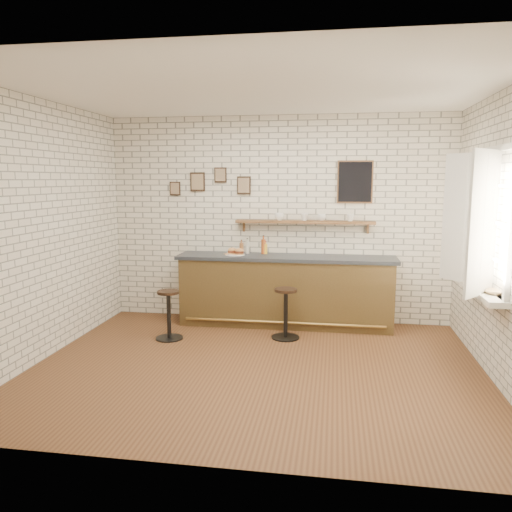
% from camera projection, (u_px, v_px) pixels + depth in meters
% --- Properties ---
extents(ground, '(5.00, 5.00, 0.00)m').
position_uv_depth(ground, '(257.00, 367.00, 5.60)').
color(ground, brown).
rests_on(ground, ground).
extents(bar_counter, '(3.10, 0.65, 1.01)m').
position_uv_depth(bar_counter, '(286.00, 290.00, 7.16)').
color(bar_counter, '#503C1D').
rests_on(bar_counter, ground).
extents(sandwich_plate, '(0.28, 0.28, 0.01)m').
position_uv_depth(sandwich_plate, '(235.00, 255.00, 7.17)').
color(sandwich_plate, white).
rests_on(sandwich_plate, bar_counter).
extents(ciabatta_sandwich, '(0.26, 0.18, 0.08)m').
position_uv_depth(ciabatta_sandwich, '(236.00, 251.00, 7.16)').
color(ciabatta_sandwich, tan).
rests_on(ciabatta_sandwich, sandwich_plate).
extents(potato_chips, '(0.27, 0.18, 0.00)m').
position_uv_depth(potato_chips, '(234.00, 254.00, 7.17)').
color(potato_chips, '#F1A655').
rests_on(potato_chips, sandwich_plate).
extents(bitters_bottle_brown, '(0.06, 0.06, 0.20)m').
position_uv_depth(bitters_bottle_brown, '(242.00, 248.00, 7.32)').
color(bitters_bottle_brown, brown).
rests_on(bitters_bottle_brown, bar_counter).
extents(bitters_bottle_white, '(0.06, 0.06, 0.22)m').
position_uv_depth(bitters_bottle_white, '(247.00, 247.00, 7.31)').
color(bitters_bottle_white, beige).
rests_on(bitters_bottle_white, bar_counter).
extents(bitters_bottle_amber, '(0.07, 0.07, 0.27)m').
position_uv_depth(bitters_bottle_amber, '(263.00, 246.00, 7.27)').
color(bitters_bottle_amber, '#9E4419').
rests_on(bitters_bottle_amber, bar_counter).
extents(condiment_bottle_yellow, '(0.06, 0.06, 0.19)m').
position_uv_depth(condiment_bottle_yellow, '(265.00, 249.00, 7.27)').
color(condiment_bottle_yellow, gold).
rests_on(condiment_bottle_yellow, bar_counter).
extents(bar_stool_left, '(0.36, 0.36, 0.65)m').
position_uv_depth(bar_stool_left, '(169.00, 313.00, 6.55)').
color(bar_stool_left, black).
rests_on(bar_stool_left, ground).
extents(bar_stool_right, '(0.37, 0.37, 0.67)m').
position_uv_depth(bar_stool_right, '(286.00, 312.00, 6.58)').
color(bar_stool_right, black).
rests_on(bar_stool_right, ground).
extents(wall_shelf, '(2.00, 0.18, 0.18)m').
position_uv_depth(wall_shelf, '(305.00, 222.00, 7.17)').
color(wall_shelf, brown).
rests_on(wall_shelf, ground).
extents(shelf_cup_a, '(0.14, 0.14, 0.11)m').
position_uv_depth(shelf_cup_a, '(280.00, 217.00, 7.22)').
color(shelf_cup_a, white).
rests_on(shelf_cup_a, wall_shelf).
extents(shelf_cup_b, '(0.13, 0.13, 0.10)m').
position_uv_depth(shelf_cup_b, '(305.00, 217.00, 7.16)').
color(shelf_cup_b, white).
rests_on(shelf_cup_b, wall_shelf).
extents(shelf_cup_c, '(0.14, 0.14, 0.09)m').
position_uv_depth(shelf_cup_c, '(322.00, 217.00, 7.12)').
color(shelf_cup_c, white).
rests_on(shelf_cup_c, wall_shelf).
extents(shelf_cup_d, '(0.14, 0.14, 0.10)m').
position_uv_depth(shelf_cup_d, '(350.00, 218.00, 7.06)').
color(shelf_cup_d, white).
rests_on(shelf_cup_d, wall_shelf).
extents(back_wall_decor, '(2.96, 0.02, 0.56)m').
position_uv_depth(back_wall_decor, '(293.00, 182.00, 7.19)').
color(back_wall_decor, black).
rests_on(back_wall_decor, ground).
extents(window_sill, '(0.20, 1.35, 0.06)m').
position_uv_depth(window_sill, '(480.00, 290.00, 5.39)').
color(window_sill, white).
rests_on(window_sill, ground).
extents(casement_window, '(0.40, 1.30, 1.56)m').
position_uv_depth(casement_window, '(481.00, 221.00, 5.28)').
color(casement_window, white).
rests_on(casement_window, ground).
extents(book_lower, '(0.28, 0.30, 0.02)m').
position_uv_depth(book_lower, '(486.00, 292.00, 5.10)').
color(book_lower, tan).
rests_on(book_lower, window_sill).
extents(book_upper, '(0.20, 0.24, 0.02)m').
position_uv_depth(book_upper, '(486.00, 290.00, 5.12)').
color(book_upper, tan).
rests_on(book_upper, book_lower).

